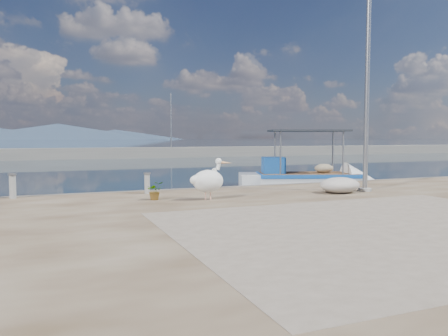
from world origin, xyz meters
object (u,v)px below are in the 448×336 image
boat_right (306,181)px  pelican (209,180)px  lamp_post (366,94)px  bollard_near (147,182)px

boat_right → pelican: bearing=-121.3°
boat_right → lamp_post: size_ratio=0.98×
pelican → lamp_post: size_ratio=0.18×
lamp_post → pelican: bearing=179.9°
boat_right → bollard_near: bearing=-137.1°
boat_right → bollard_near: (-8.38, -3.58, 0.63)m
boat_right → bollard_near: boat_right is taller
boat_right → lamp_post: bearing=-83.3°
boat_right → pelican: boat_right is taller
lamp_post → boat_right: bearing=77.0°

